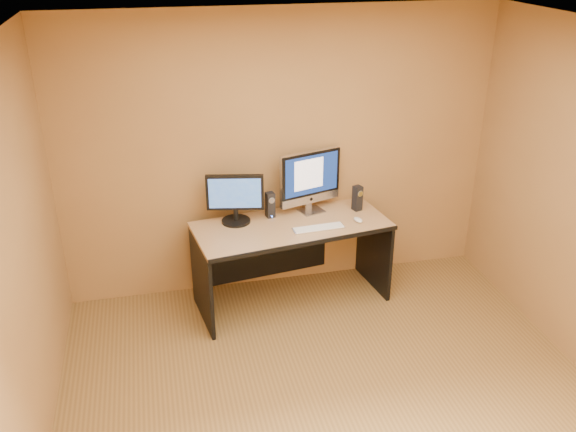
% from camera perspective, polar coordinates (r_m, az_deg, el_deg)
% --- Properties ---
extents(floor, '(4.00, 4.00, 0.00)m').
position_cam_1_polar(floor, '(4.58, 5.16, -18.41)').
color(floor, brown).
rests_on(floor, ground).
extents(walls, '(4.00, 4.00, 2.60)m').
position_cam_1_polar(walls, '(3.80, 5.91, -4.07)').
color(walls, olive).
rests_on(walls, ground).
extents(ceiling, '(4.00, 4.00, 0.00)m').
position_cam_1_polar(ceiling, '(3.37, 6.92, 15.61)').
color(ceiling, white).
rests_on(ceiling, walls).
extents(desk, '(1.80, 0.98, 0.79)m').
position_cam_1_polar(desk, '(5.57, 0.34, -4.43)').
color(desk, '#A57D52').
rests_on(desk, ground).
extents(imac, '(0.65, 0.39, 0.59)m').
position_cam_1_polar(imac, '(5.52, 2.26, 3.20)').
color(imac, '#B3B2B7').
rests_on(imac, desk).
extents(second_monitor, '(0.55, 0.35, 0.45)m').
position_cam_1_polar(second_monitor, '(5.36, -4.96, 1.60)').
color(second_monitor, black).
rests_on(second_monitor, desk).
extents(speaker_left, '(0.09, 0.09, 0.24)m').
position_cam_1_polar(speaker_left, '(5.49, -1.69, 1.05)').
color(speaker_left, black).
rests_on(speaker_left, desk).
extents(speaker_right, '(0.09, 0.10, 0.24)m').
position_cam_1_polar(speaker_right, '(5.66, 6.51, 1.67)').
color(speaker_right, black).
rests_on(speaker_right, desk).
extents(keyboard, '(0.47, 0.15, 0.02)m').
position_cam_1_polar(keyboard, '(5.31, 2.89, -1.13)').
color(keyboard, silver).
rests_on(keyboard, desk).
extents(mouse, '(0.09, 0.12, 0.04)m').
position_cam_1_polar(mouse, '(5.46, 6.57, -0.35)').
color(mouse, silver).
rests_on(mouse, desk).
extents(cable_a, '(0.09, 0.22, 0.01)m').
position_cam_1_polar(cable_a, '(5.72, 2.17, 0.85)').
color(cable_a, black).
rests_on(cable_a, desk).
extents(cable_b, '(0.06, 0.19, 0.01)m').
position_cam_1_polar(cable_b, '(5.68, 1.39, 0.70)').
color(cable_b, black).
rests_on(cable_b, desk).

